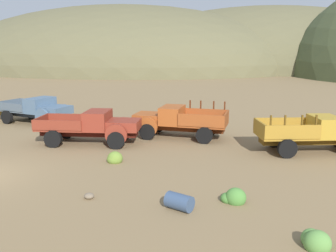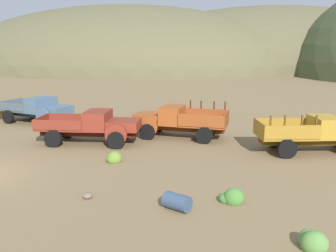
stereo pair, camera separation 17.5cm
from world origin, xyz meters
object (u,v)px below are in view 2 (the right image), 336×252
(truck_chalk_blue, at_px, (41,110))
(oil_drum_tipped, at_px, (177,202))
(truck_rust_red, at_px, (97,126))
(truck_oxide_orange, at_px, (174,121))
(truck_mustard, at_px, (322,134))

(truck_chalk_blue, bearing_deg, oil_drum_tipped, -28.63)
(truck_rust_red, relative_size, oil_drum_tipped, 5.63)
(truck_oxide_orange, xyz_separation_m, truck_mustard, (8.25, -1.43, 0.00))
(truck_mustard, bearing_deg, truck_oxide_orange, 154.40)
(truck_chalk_blue, relative_size, truck_rust_red, 1.00)
(truck_chalk_blue, distance_m, truck_rust_red, 7.54)
(truck_chalk_blue, distance_m, oil_drum_tipped, 17.26)
(truck_oxide_orange, height_order, oil_drum_tipped, truck_oxide_orange)
(truck_chalk_blue, bearing_deg, truck_rust_red, -19.54)
(truck_mustard, bearing_deg, oil_drum_tipped, -139.95)
(oil_drum_tipped, bearing_deg, truck_oxide_orange, 103.16)
(truck_mustard, bearing_deg, truck_chalk_blue, 154.41)
(truck_rust_red, bearing_deg, truck_chalk_blue, 138.02)
(truck_oxide_orange, relative_size, oil_drum_tipped, 5.36)
(truck_mustard, xyz_separation_m, oil_drum_tipped, (-5.89, -8.67, -0.71))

